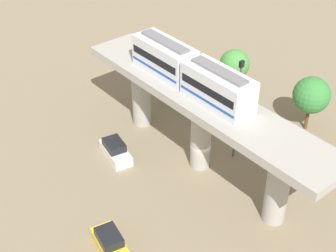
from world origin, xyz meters
The scene contains 9 objects.
ground_plane centered at (0.00, 0.00, 0.00)m, with size 120.00×120.00×0.00m, color #84755B.
viaduct centered at (0.00, 0.00, 5.89)m, with size 5.20×28.00×7.84m.
train centered at (0.00, 1.72, 9.37)m, with size 2.64×13.55×3.24m.
parked_car_yellow centered at (-12.47, -3.33, 0.74)m, with size 2.58×4.47×1.76m.
parked_car_white centered at (-5.51, 6.10, 0.74)m, with size 2.57×4.47×1.76m.
tree_near_viaduct centered at (12.62, -2.65, 4.06)m, with size 3.79×3.79×5.98m.
tree_mid_lot centered at (12.62, 8.03, 3.12)m, with size 3.48×3.48×4.88m.
tree_far_corner centered at (5.76, 10.22, 3.10)m, with size 3.18×3.18×4.71m.
signal_post centered at (3.40, -1.10, 5.75)m, with size 0.44×0.28×10.44m.
Camera 1 is at (-25.89, -26.68, 30.84)m, focal length 53.83 mm.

